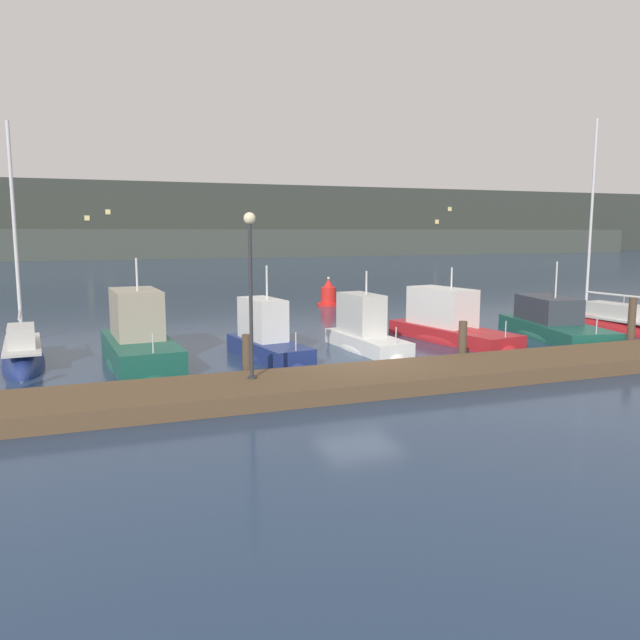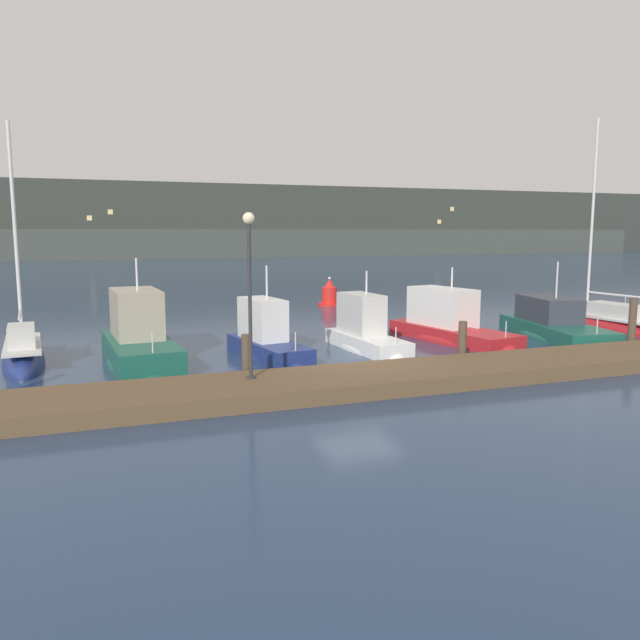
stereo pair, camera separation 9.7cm
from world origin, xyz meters
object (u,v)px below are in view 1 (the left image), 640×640
(motorboat_berth_7, at_px, (450,332))
(motorboat_berth_5, at_px, (267,347))
(motorboat_berth_4, at_px, (140,349))
(channel_buoy, at_px, (328,295))
(motorboat_berth_6, at_px, (366,340))
(sailboat_berth_9, at_px, (598,325))
(sailboat_berth_3, at_px, (23,361))
(dock_lamppost, at_px, (250,270))
(motorboat_berth_8, at_px, (554,331))

(motorboat_berth_7, bearing_deg, motorboat_berth_5, -173.88)
(motorboat_berth_4, relative_size, motorboat_berth_5, 1.23)
(motorboat_berth_5, height_order, channel_buoy, motorboat_berth_5)
(motorboat_berth_4, bearing_deg, motorboat_berth_7, 1.44)
(motorboat_berth_4, relative_size, motorboat_berth_6, 1.24)
(sailboat_berth_9, bearing_deg, sailboat_berth_3, 179.15)
(channel_buoy, bearing_deg, sailboat_berth_3, -142.39)
(sailboat_berth_3, height_order, channel_buoy, sailboat_berth_3)
(channel_buoy, bearing_deg, dock_lamppost, -116.98)
(sailboat_berth_9, bearing_deg, motorboat_berth_7, -176.62)
(channel_buoy, xyz_separation_m, dock_lamppost, (-9.36, -18.39, 2.79))
(motorboat_berth_5, relative_size, motorboat_berth_7, 0.73)
(motorboat_berth_5, relative_size, motorboat_berth_8, 0.71)
(motorboat_berth_4, xyz_separation_m, dock_lamppost, (2.56, -5.21, 2.90))
(motorboat_berth_4, bearing_deg, dock_lamppost, -63.83)
(motorboat_berth_4, bearing_deg, sailboat_berth_9, 2.22)
(motorboat_berth_7, distance_m, sailboat_berth_9, 8.26)
(sailboat_berth_3, xyz_separation_m, motorboat_berth_6, (11.90, -1.45, 0.23))
(dock_lamppost, bearing_deg, motorboat_berth_5, 69.56)
(motorboat_berth_6, xyz_separation_m, motorboat_berth_8, (8.66, -0.20, -0.13))
(motorboat_berth_8, height_order, dock_lamppost, dock_lamppost)
(motorboat_berth_4, distance_m, channel_buoy, 17.77)
(motorboat_berth_5, distance_m, dock_lamppost, 5.83)
(motorboat_berth_6, relative_size, motorboat_berth_7, 0.72)
(motorboat_berth_4, height_order, motorboat_berth_7, motorboat_berth_4)
(motorboat_berth_8, bearing_deg, sailboat_berth_9, 19.50)
(motorboat_berth_8, xyz_separation_m, dock_lamppost, (-14.31, -4.71, 3.16))
(motorboat_berth_6, height_order, motorboat_berth_8, motorboat_berth_8)
(sailboat_berth_9, bearing_deg, motorboat_berth_5, -175.27)
(sailboat_berth_3, distance_m, channel_buoy, 19.71)
(motorboat_berth_8, bearing_deg, dock_lamppost, -161.78)
(motorboat_berth_5, xyz_separation_m, sailboat_berth_9, (16.23, 1.34, -0.27))
(motorboat_berth_7, bearing_deg, motorboat_berth_6, -171.58)
(motorboat_berth_5, xyz_separation_m, motorboat_berth_8, (12.58, 0.05, -0.13))
(sailboat_berth_3, relative_size, motorboat_berth_7, 1.26)
(motorboat_berth_5, relative_size, dock_lamppost, 1.13)
(motorboat_berth_4, relative_size, motorboat_berth_8, 0.87)
(channel_buoy, bearing_deg, motorboat_berth_6, -105.39)
(motorboat_berth_7, bearing_deg, dock_lamppost, -150.42)
(motorboat_berth_6, bearing_deg, sailboat_berth_9, 5.05)
(motorboat_berth_4, distance_m, motorboat_berth_8, 16.88)
(sailboat_berth_9, bearing_deg, dock_lamppost, -161.52)
(motorboat_berth_5, distance_m, channel_buoy, 15.70)
(sailboat_berth_3, xyz_separation_m, channel_buoy, (15.61, 12.02, 0.48))
(sailboat_berth_3, xyz_separation_m, motorboat_berth_5, (7.98, -1.70, 0.23))
(motorboat_berth_4, relative_size, channel_buoy, 3.58)
(sailboat_berth_3, bearing_deg, motorboat_berth_6, -6.93)
(sailboat_berth_3, distance_m, motorboat_berth_5, 8.17)
(motorboat_berth_8, relative_size, channel_buoy, 4.12)
(motorboat_berth_5, distance_m, motorboat_berth_6, 3.92)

